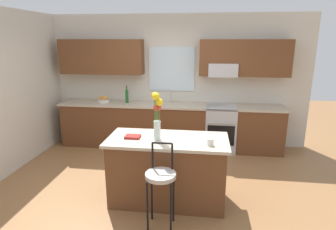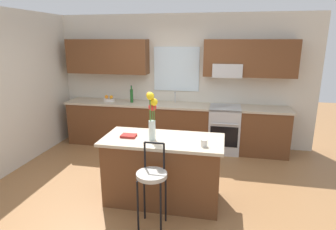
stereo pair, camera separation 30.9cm
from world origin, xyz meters
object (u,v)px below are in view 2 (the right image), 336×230
(bar_stool_near, at_px, (152,179))
(cookbook, at_px, (129,136))
(fruit_bowl_oranges, at_px, (109,99))
(mug_ceramic, at_px, (204,143))
(bottle_olive_oil, at_px, (132,95))
(flower_vase, at_px, (152,112))
(kitchen_island, at_px, (163,170))
(oven_range, at_px, (224,129))

(bar_stool_near, bearing_deg, cookbook, 129.72)
(cookbook, relative_size, fruit_bowl_oranges, 0.83)
(mug_ceramic, bearing_deg, bottle_olive_oil, 126.93)
(flower_vase, distance_m, fruit_bowl_oranges, 2.63)
(kitchen_island, bearing_deg, fruit_bowl_oranges, 128.38)
(oven_range, bearing_deg, cookbook, -121.72)
(bar_stool_near, height_order, fruit_bowl_oranges, fruit_bowl_oranges)
(oven_range, relative_size, cookbook, 4.60)
(kitchen_island, relative_size, mug_ceramic, 17.94)
(oven_range, bearing_deg, mug_ceramic, -96.33)
(mug_ceramic, bearing_deg, bar_stool_near, -143.59)
(flower_vase, height_order, cookbook, flower_vase)
(cookbook, distance_m, fruit_bowl_oranges, 2.39)
(mug_ceramic, xyz_separation_m, cookbook, (-1.03, 0.15, -0.03))
(bar_stool_near, bearing_deg, oven_range, 72.92)
(mug_ceramic, xyz_separation_m, bottle_olive_oil, (-1.68, 2.24, 0.10))
(flower_vase, bearing_deg, bar_stool_near, -76.37)
(fruit_bowl_oranges, bearing_deg, cookbook, -60.94)
(kitchen_island, height_order, mug_ceramic, mug_ceramic)
(cookbook, height_order, fruit_bowl_oranges, fruit_bowl_oranges)
(bar_stool_near, xyz_separation_m, bottle_olive_oil, (-1.12, 2.65, 0.43))
(mug_ceramic, relative_size, fruit_bowl_oranges, 0.37)
(oven_range, relative_size, flower_vase, 1.44)
(oven_range, distance_m, fruit_bowl_oranges, 2.49)
(bar_stool_near, height_order, mug_ceramic, bar_stool_near)
(flower_vase, bearing_deg, bottle_olive_oil, 115.01)
(kitchen_island, distance_m, cookbook, 0.67)
(fruit_bowl_oranges, bearing_deg, mug_ceramic, -45.61)
(flower_vase, xyz_separation_m, cookbook, (-0.34, 0.04, -0.36))
(oven_range, relative_size, bottle_olive_oil, 2.58)
(oven_range, distance_m, cookbook, 2.47)
(cookbook, bearing_deg, kitchen_island, 3.98)
(kitchen_island, relative_size, bottle_olive_oil, 4.53)
(bar_stool_near, xyz_separation_m, cookbook, (-0.47, 0.56, 0.30))
(oven_range, height_order, cookbook, cookbook)
(mug_ceramic, bearing_deg, kitchen_island, 162.08)
(oven_range, relative_size, bar_stool_near, 0.88)
(oven_range, xyz_separation_m, cookbook, (-1.28, -2.06, 0.48))
(bottle_olive_oil, bearing_deg, bar_stool_near, -67.10)
(kitchen_island, distance_m, mug_ceramic, 0.77)
(bar_stool_near, distance_m, cookbook, 0.79)
(mug_ceramic, height_order, fruit_bowl_oranges, fruit_bowl_oranges)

